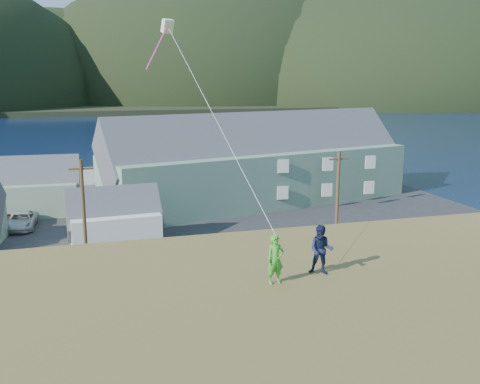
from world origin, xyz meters
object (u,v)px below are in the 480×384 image
object	(u,v)px
shed_palegreen_far	(26,188)
kite_flyer_green	(275,260)
wharf	(72,179)
shed_white	(114,219)
lodge	(259,162)
kite_flyer_navy	(321,250)

from	to	relation	value
shed_palegreen_far	kite_flyer_green	distance (m)	44.12
wharf	kite_flyer_green	xyz separation A→B (m)	(8.21, -58.64, 7.56)
shed_palegreen_far	shed_white	bearing A→B (deg)	-56.68
wharf	shed_palegreen_far	bearing A→B (deg)	-103.52
lodge	kite_flyer_navy	world-z (taller)	lodge
wharf	kite_flyer_navy	xyz separation A→B (m)	(10.01, -58.24, 7.61)
wharf	kite_flyer_navy	world-z (taller)	kite_flyer_navy
shed_palegreen_far	kite_flyer_navy	bearing A→B (deg)	-69.24
wharf	kite_flyer_green	size ratio (longest dim) A/B	15.96
wharf	shed_palegreen_far	size ratio (longest dim) A/B	2.36
shed_palegreen_far	kite_flyer_green	size ratio (longest dim) A/B	6.76
kite_flyer_green	wharf	bearing A→B (deg)	89.41
shed_palegreen_far	lodge	bearing A→B (deg)	-1.63
shed_white	shed_palegreen_far	distance (m)	15.85
lodge	shed_white	distance (m)	20.46
wharf	kite_flyer_navy	distance (m)	59.59
kite_flyer_green	lodge	bearing A→B (deg)	64.32
lodge	shed_palegreen_far	distance (m)	24.78
lodge	kite_flyer_green	size ratio (longest dim) A/B	22.14
shed_white	kite_flyer_navy	size ratio (longest dim) A/B	4.59
lodge	shed_white	world-z (taller)	lodge
shed_white	wharf	bearing A→B (deg)	93.92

